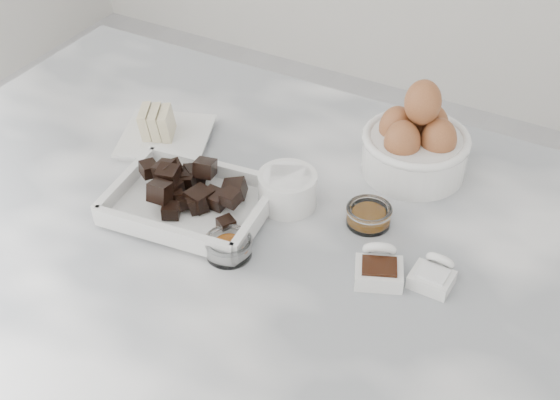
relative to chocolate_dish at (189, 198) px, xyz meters
The scene contains 9 objects.
marble_slab 0.11m from the chocolate_dish, ahead, with size 1.20×0.80×0.04m, color white.
chocolate_dish is the anchor object (origin of this frame).
butter_plate 0.19m from the chocolate_dish, 136.49° to the left, with size 0.18×0.18×0.06m.
sugar_ramekin 0.14m from the chocolate_dish, 36.13° to the left, with size 0.09×0.09×0.05m.
egg_bowl 0.35m from the chocolate_dish, 45.45° to the left, with size 0.16×0.16×0.16m.
honey_bowl 0.25m from the chocolate_dish, 22.87° to the left, with size 0.07×0.07×0.03m.
zest_bowl 0.11m from the chocolate_dish, 27.87° to the right, with size 0.07×0.07×0.03m.
vanilla_spoon 0.29m from the chocolate_dish, ahead, with size 0.08×0.09×0.05m.
salt_spoon 0.36m from the chocolate_dish, ahead, with size 0.05×0.06×0.04m.
Camera 1 is at (0.43, -0.71, 1.65)m, focal length 50.00 mm.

